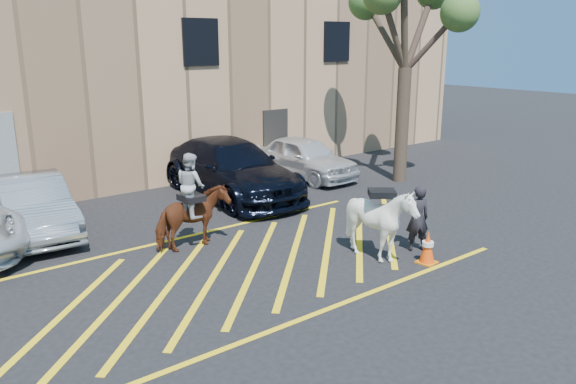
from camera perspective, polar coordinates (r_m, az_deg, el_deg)
ground at (r=12.42m, az=-4.13°, el=-6.96°), size 90.00×90.00×0.00m
car_silver_sedan at (r=15.21m, az=-24.49°, el=-1.28°), size 1.87×4.46×1.43m
car_blue_suv at (r=17.30m, az=-5.82°, el=2.39°), size 2.65×6.00×1.71m
car_white_suv at (r=19.58m, az=1.69°, el=3.55°), size 1.84×4.27×1.43m
handler at (r=13.06m, az=13.01°, el=-2.62°), size 0.66×0.57×1.53m
warehouse at (r=22.50m, az=-22.12°, el=11.52°), size 32.42×10.20×7.30m
hatching_zone at (r=12.18m, az=-3.34°, el=-7.36°), size 12.60×5.12×0.01m
mounted_bay at (r=12.98m, az=-9.73°, el=-1.88°), size 1.73×0.84×2.25m
saddled_white at (r=12.31m, az=9.39°, el=-3.08°), size 2.04×2.07×1.70m
traffic_cone at (r=12.50m, az=14.00°, el=-5.45°), size 0.41×0.41×0.73m
tree at (r=19.07m, az=12.11°, el=17.95°), size 3.99×4.37×7.31m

